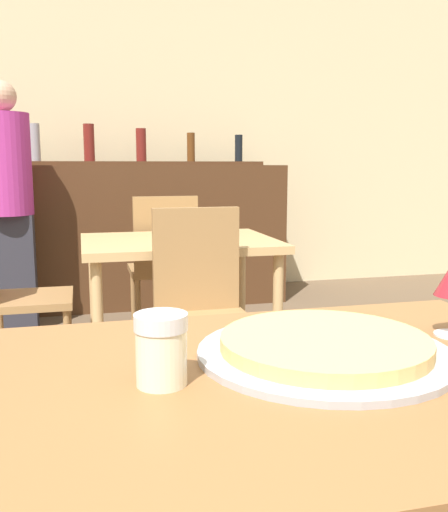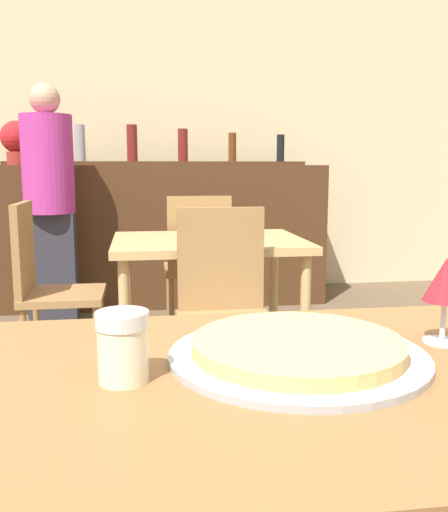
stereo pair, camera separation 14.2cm
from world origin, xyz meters
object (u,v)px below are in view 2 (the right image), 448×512
chair_far_side_left (46,281)px  cheese_shaker (123,346)px  person_standing (49,198)px  potted_plant (17,140)px  wine_glass (445,282)px  chair_far_side_front (224,301)px  chair_far_side_back (198,259)px  pizza_tray (298,350)px

chair_far_side_left → cheese_shaker: size_ratio=8.49×
person_standing → potted_plant: (-0.29, 0.53, 0.40)m
wine_glass → person_standing: bearing=110.8°
person_standing → wine_glass: (1.15, -3.04, 0.01)m
chair_far_side_left → person_standing: person_standing is taller
wine_glass → potted_plant: bearing=112.1°
chair_far_side_front → chair_far_side_back: (-0.00, 1.10, 0.00)m
chair_far_side_front → wine_glass: size_ratio=5.80×
pizza_tray → potted_plant: bearing=107.7°
chair_far_side_left → potted_plant: 1.84m
chair_far_side_front → potted_plant: potted_plant is taller
chair_far_side_front → wine_glass: 1.45m
chair_far_side_back → chair_far_side_front: bearing=90.0°
chair_far_side_back → wine_glass: (0.20, -2.50, 0.36)m
chair_far_side_back → wine_glass: wine_glass is taller
chair_far_side_front → pizza_tray: chair_far_side_front is taller
cheese_shaker → person_standing: (-0.57, 3.14, 0.05)m
chair_far_side_left → cheese_shaker: chair_far_side_left is taller
chair_far_side_back → potted_plant: bearing=-40.7°
chair_far_side_back → potted_plant: size_ratio=2.81×
chair_far_side_left → pizza_tray: size_ratio=2.11×
pizza_tray → cheese_shaker: cheese_shaker is taller
potted_plant → chair_far_side_front: bearing=-60.2°
chair_far_side_front → chair_far_side_back: bearing=90.0°
cheese_shaker → wine_glass: wine_glass is taller
chair_far_side_back → cheese_shaker: 2.65m
chair_far_side_back → person_standing: bearing=-29.6°
pizza_tray → wine_glass: wine_glass is taller
chair_far_side_left → pizza_tray: chair_far_side_left is taller
chair_far_side_front → chair_far_side_left: 0.99m
potted_plant → chair_far_side_left: bearing=-75.3°
cheese_shaker → person_standing: 3.19m
cheese_shaker → chair_far_side_left: bearing=102.2°
wine_glass → chair_far_side_back: bearing=94.6°
chair_far_side_back → cheese_shaker: chair_far_side_back is taller
person_standing → chair_far_side_front: bearing=-60.0°
chair_far_side_left → person_standing: (-0.13, 1.09, 0.35)m
chair_far_side_back → cheese_shaker: bearing=81.8°
chair_far_side_back → potted_plant: 1.80m
pizza_tray → potted_plant: (-1.16, 3.62, 0.49)m
chair_far_side_left → cheese_shaker: bearing=-167.8°
pizza_tray → chair_far_side_left: bearing=110.1°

